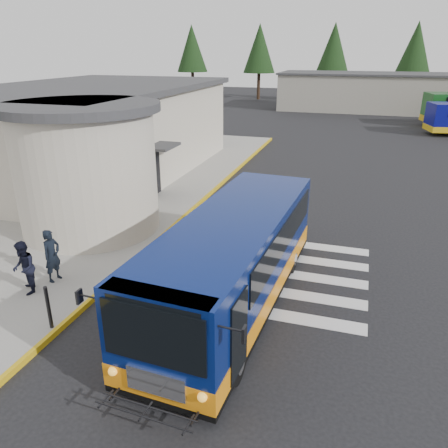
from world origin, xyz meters
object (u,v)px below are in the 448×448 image
(transit_bus, at_px, (233,265))
(bollard, at_px, (48,307))
(pedestrian_a, at_px, (52,256))
(pedestrian_b, at_px, (24,268))

(transit_bus, height_order, bollard, transit_bus)
(pedestrian_a, xyz_separation_m, bollard, (1.49, -2.12, -0.23))
(bollard, bearing_deg, transit_bus, 33.10)
(pedestrian_b, relative_size, bollard, 1.35)
(bollard, bearing_deg, pedestrian_b, 144.82)
(transit_bus, height_order, pedestrian_b, transit_bus)
(transit_bus, bearing_deg, pedestrian_a, -171.38)
(pedestrian_b, bearing_deg, bollard, 14.83)
(transit_bus, bearing_deg, bollard, -143.52)
(transit_bus, height_order, pedestrian_a, transit_bus)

